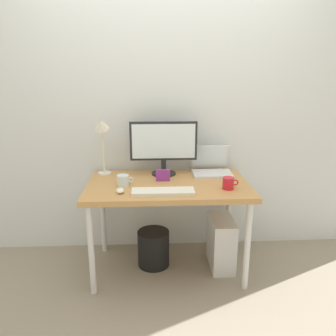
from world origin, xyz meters
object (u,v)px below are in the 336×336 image
laptop (211,166)px  keyboard (163,192)px  wastebasket (153,248)px  monitor (164,145)px  mouse (120,191)px  glass_cup (123,180)px  photo_frame (163,175)px  coffee_mug (228,183)px  desk (168,191)px  computer_tower (221,242)px  desk_lamp (102,134)px

laptop → keyboard: 0.64m
laptop → wastebasket: 0.83m
monitor → mouse: size_ratio=6.06×
mouse → glass_cup: 0.16m
laptop → photo_frame: bearing=-153.9°
monitor → coffee_mug: (0.46, -0.39, -0.21)m
desk → glass_cup: glass_cup is taller
laptop → keyboard: size_ratio=0.73×
laptop → mouse: laptop is taller
glass_cup → monitor: bearing=41.6°
desk → laptop: size_ratio=3.85×
desk → computer_tower: bearing=1.2°
keyboard → glass_cup: bearing=147.9°
desk_lamp → glass_cup: (0.18, -0.28, -0.31)m
desk_lamp → computer_tower: (0.95, -0.23, -0.87)m
mouse → keyboard: bearing=-4.6°
photo_frame → wastebasket: size_ratio=0.37×
computer_tower → wastebasket: (-0.55, 0.04, -0.06)m
monitor → computer_tower: size_ratio=1.30×
glass_cup → wastebasket: 0.67m
laptop → desk_lamp: desk_lamp is taller
coffee_mug → desk_lamp: bearing=157.5°
desk → wastebasket: bearing=156.1°
mouse → glass_cup: glass_cup is taller
mouse → coffee_mug: coffee_mug is taller
desk_lamp → coffee_mug: bearing=-22.5°
desk_lamp → computer_tower: desk_lamp is taller
laptop → photo_frame: (-0.41, -0.20, -0.01)m
laptop → computer_tower: 0.63m
glass_cup → computer_tower: bearing=3.9°
monitor → mouse: (-0.32, -0.44, -0.24)m
glass_cup → photo_frame: photo_frame is taller
laptop → desk_lamp: (-0.89, -0.02, 0.29)m
monitor → computer_tower: monitor is taller
desk → keyboard: (-0.05, -0.23, 0.08)m
desk → desk_lamp: desk_lamp is taller
keyboard → glass_cup: size_ratio=3.57×
mouse → photo_frame: 0.40m
laptop → desk_lamp: 0.94m
coffee_mug → photo_frame: (-0.47, 0.21, 0.00)m
laptop → mouse: 0.86m
desk → computer_tower: size_ratio=2.94×
wastebasket → mouse: bearing=-131.9°
coffee_mug → desk: bearing=160.0°
monitor → photo_frame: (-0.01, -0.18, -0.20)m
photo_frame → wastebasket: 0.64m
mouse → photo_frame: bearing=39.4°
monitor → keyboard: (-0.02, -0.46, -0.24)m
monitor → laptop: monitor is taller
mouse → wastebasket: 0.69m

